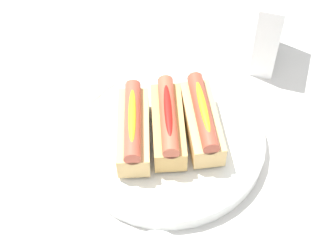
# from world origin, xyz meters

# --- Properties ---
(ground_plane) EXTENTS (2.40, 2.40, 0.00)m
(ground_plane) POSITION_xyz_m (0.00, 0.00, 0.00)
(ground_plane) COLOR beige
(serving_bowl) EXTENTS (0.32, 0.32, 0.03)m
(serving_bowl) POSITION_xyz_m (-0.02, -0.01, 0.02)
(serving_bowl) COLOR white
(serving_bowl) RESTS_ON ground_plane
(hotdog_front) EXTENTS (0.16, 0.07, 0.06)m
(hotdog_front) POSITION_xyz_m (-0.00, -0.06, 0.06)
(hotdog_front) COLOR #DBB270
(hotdog_front) RESTS_ON serving_bowl
(hotdog_back) EXTENTS (0.16, 0.08, 0.06)m
(hotdog_back) POSITION_xyz_m (-0.02, -0.01, 0.06)
(hotdog_back) COLOR tan
(hotdog_back) RESTS_ON serving_bowl
(hotdog_side) EXTENTS (0.16, 0.09, 0.06)m
(hotdog_side) POSITION_xyz_m (-0.03, 0.04, 0.06)
(hotdog_side) COLOR #DBB270
(hotdog_side) RESTS_ON serving_bowl
(napkin_box) EXTENTS (0.12, 0.06, 0.15)m
(napkin_box) POSITION_xyz_m (-0.25, 0.15, 0.07)
(napkin_box) COLOR white
(napkin_box) RESTS_ON ground_plane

